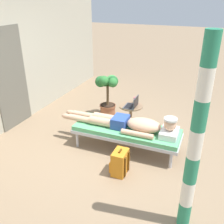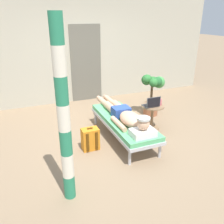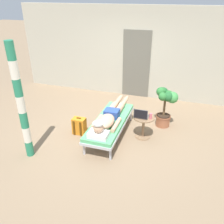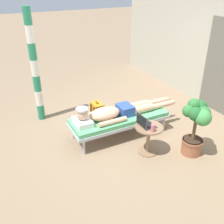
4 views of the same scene
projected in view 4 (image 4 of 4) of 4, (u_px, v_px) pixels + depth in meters
name	position (u px, v px, depth m)	size (l,w,h in m)	color
ground_plane	(125.00, 130.00, 5.27)	(40.00, 40.00, 0.00)	#8C7256
house_door_panel	(220.00, 67.00, 5.65)	(0.84, 0.03, 2.04)	#625F54
lounge_chair	(119.00, 119.00, 4.98)	(0.67, 1.92, 0.42)	#B7B7BC
person_reclining	(116.00, 112.00, 4.86)	(0.53, 2.17, 0.33)	white
side_table	(148.00, 135.00, 4.46)	(0.48, 0.48, 0.52)	#8C6B4C
laptop	(145.00, 123.00, 4.38)	(0.31, 0.24, 0.23)	#4C4C51
drink_glass	(153.00, 128.00, 4.21)	(0.06, 0.06, 0.13)	#D86672
backpack	(98.00, 112.00, 5.56)	(0.30, 0.26, 0.42)	orange
potted_plant	(196.00, 124.00, 4.30)	(0.53, 0.50, 0.99)	#9E5B3D
porch_post	(35.00, 68.00, 5.17)	(0.15, 0.15, 2.31)	#267F59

